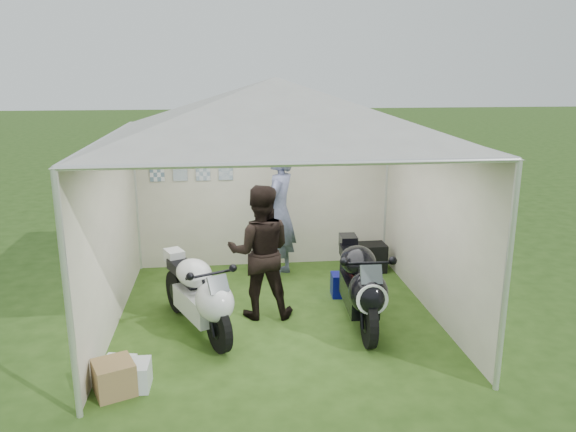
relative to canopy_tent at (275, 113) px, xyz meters
name	(u,v)px	position (x,y,z in m)	size (l,w,h in m)	color
ground	(277,314)	(0.00, -0.03, -2.58)	(80.00, 80.00, 0.00)	#2A4815
canopy_tent	(275,113)	(0.00, 0.00, 0.00)	(5.66, 5.66, 3.00)	silver
motorcycle_white	(199,293)	(-0.96, -0.44, -2.07)	(0.98, 1.72, 0.91)	black
motorcycle_black	(360,282)	(1.00, -0.42, -2.03)	(0.50, 2.00, 0.98)	black
paddock_stand	(347,285)	(1.04, 0.49, -2.41)	(0.43, 0.27, 0.32)	#1216BD
person_dark_jacket	(260,252)	(-0.20, -0.01, -1.72)	(0.83, 0.65, 1.72)	black
person_blue_jacket	(279,214)	(0.18, 1.37, -1.58)	(0.72, 0.47, 1.98)	slate
equipment_box	(371,257)	(1.64, 1.44, -2.35)	(0.44, 0.35, 0.44)	black
crate_0	(129,376)	(-1.62, -1.59, -2.44)	(0.40, 0.31, 0.27)	silver
crate_1	(114,378)	(-1.75, -1.66, -2.41)	(0.37, 0.37, 0.33)	olive
crate_2	(119,369)	(-1.75, -1.42, -2.46)	(0.31, 0.26, 0.23)	silver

